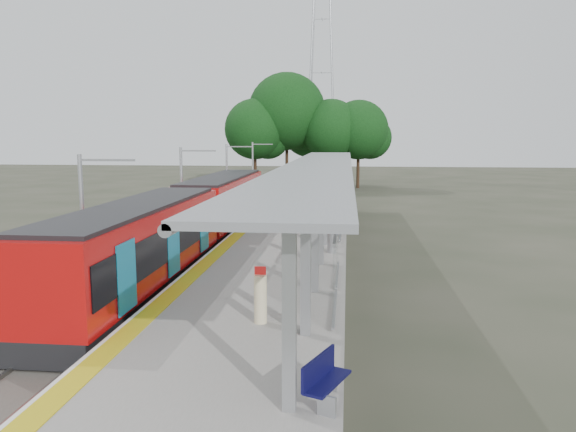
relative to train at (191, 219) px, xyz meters
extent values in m
plane|color=#474438|center=(4.50, -14.42, -2.05)|extent=(200.00, 200.00, 0.00)
cube|color=#59544C|center=(0.00, 5.58, -1.93)|extent=(3.00, 70.00, 0.24)
cube|color=gray|center=(4.50, 5.58, -1.55)|extent=(6.00, 50.00, 1.00)
cube|color=gold|center=(1.95, 5.58, -1.04)|extent=(0.60, 50.00, 0.02)
cube|color=#9EA0A5|center=(4.50, 30.53, -0.45)|extent=(6.00, 0.10, 1.20)
cube|color=black|center=(0.00, -7.02, -1.40)|extent=(2.50, 13.50, 0.70)
cube|color=#BB0D0D|center=(0.00, -7.02, 0.20)|extent=(2.65, 13.50, 2.50)
cube|color=black|center=(0.00, -7.02, 0.25)|extent=(2.72, 12.96, 1.20)
cube|color=black|center=(0.00, -7.02, 1.50)|extent=(2.40, 12.82, 0.15)
cube|color=#0D688B|center=(1.36, -7.02, 0.05)|extent=(0.04, 1.30, 2.00)
cylinder|color=black|center=(0.00, -11.74, -1.70)|extent=(2.20, 0.70, 0.70)
cube|color=black|center=(0.00, 7.08, -1.40)|extent=(2.50, 13.50, 0.70)
cube|color=#BB0D0D|center=(0.00, 7.08, 0.20)|extent=(2.65, 13.50, 2.50)
cube|color=black|center=(0.00, 7.08, 0.25)|extent=(2.72, 12.96, 1.20)
cube|color=black|center=(0.00, 7.08, 1.50)|extent=(2.40, 12.83, 0.15)
cube|color=#0D688B|center=(1.36, 7.08, 0.05)|extent=(0.04, 1.30, 2.00)
cylinder|color=black|center=(0.00, 2.36, -1.70)|extent=(2.20, 0.70, 0.70)
cube|color=black|center=(0.00, 0.03, -0.05)|extent=(2.30, 0.80, 2.40)
cube|color=#9EA0A5|center=(6.50, -16.42, 0.70)|extent=(0.25, 0.25, 3.50)
cube|color=#9EA0A5|center=(6.50, -12.42, 0.70)|extent=(0.25, 0.25, 3.50)
cube|color=#9EA0A5|center=(6.50, -8.42, 0.70)|extent=(0.25, 0.25, 3.50)
cube|color=#9EA0A5|center=(6.50, -4.42, 0.70)|extent=(0.25, 0.25, 3.50)
cube|color=#9EA0A5|center=(6.50, -0.42, 0.70)|extent=(0.25, 0.25, 3.50)
cube|color=#9EA0A5|center=(6.50, 3.58, 0.70)|extent=(0.25, 0.25, 3.50)
cube|color=#9EA0A5|center=(6.50, 7.58, 0.70)|extent=(0.25, 0.25, 3.50)
cube|color=#9EA0A5|center=(6.50, 11.58, 0.70)|extent=(0.25, 0.25, 3.50)
cube|color=#9EA0A5|center=(6.50, 15.58, 0.70)|extent=(0.25, 0.25, 3.50)
cube|color=#9EA0A5|center=(6.50, 19.58, 0.70)|extent=(0.25, 0.25, 3.50)
cube|color=gray|center=(6.10, 1.58, 2.53)|extent=(3.20, 38.00, 0.16)
cylinder|color=#9EA0A5|center=(4.55, 1.58, 2.45)|extent=(0.24, 38.00, 0.24)
cube|color=silver|center=(7.20, -10.42, 0.15)|extent=(0.05, 3.70, 2.20)
cube|color=silver|center=(7.20, -6.42, 0.15)|extent=(0.05, 3.70, 2.20)
cube|color=silver|center=(7.20, 1.58, 0.15)|extent=(0.05, 3.70, 2.20)
cube|color=silver|center=(7.20, 5.58, 0.15)|extent=(0.05, 3.70, 2.20)
cube|color=silver|center=(7.20, 13.58, 0.15)|extent=(0.05, 3.70, 2.20)
cube|color=silver|center=(7.20, 17.58, 0.15)|extent=(0.05, 3.70, 2.20)
cylinder|color=#382316|center=(-3.02, 37.42, 0.20)|extent=(0.36, 0.36, 4.51)
sphere|color=#134515|center=(-3.02, 37.42, 4.72)|extent=(6.86, 6.86, 6.86)
cylinder|color=#382316|center=(0.42, 39.30, 0.88)|extent=(0.36, 0.36, 5.87)
sphere|color=#134515|center=(0.42, 39.30, 6.75)|extent=(8.92, 8.92, 8.92)
cylinder|color=#382316|center=(2.86, 42.52, 0.25)|extent=(0.36, 0.36, 4.61)
sphere|color=#134515|center=(2.86, 42.52, 4.87)|extent=(7.01, 7.01, 7.01)
cylinder|color=#382316|center=(5.59, 38.60, 0.20)|extent=(0.36, 0.36, 4.50)
sphere|color=#134515|center=(5.59, 38.60, 4.70)|extent=(6.84, 6.84, 6.84)
cylinder|color=#382316|center=(8.72, 39.23, 0.18)|extent=(0.36, 0.36, 4.47)
sphere|color=#134515|center=(8.72, 39.23, 4.65)|extent=(6.79, 6.79, 6.79)
cylinder|color=#9EA0A5|center=(-1.80, -7.42, 0.65)|extent=(0.16, 0.16, 5.40)
cube|color=#9EA0A5|center=(-0.80, -7.42, 3.15)|extent=(2.00, 0.08, 0.08)
cylinder|color=#9EA0A5|center=(-1.80, 4.58, 0.65)|extent=(0.16, 0.16, 5.40)
cube|color=#9EA0A5|center=(-0.80, 4.58, 3.15)|extent=(2.00, 0.08, 0.08)
cylinder|color=#9EA0A5|center=(-1.80, 16.58, 0.65)|extent=(0.16, 0.16, 5.40)
cube|color=#9EA0A5|center=(-0.80, 16.58, 3.15)|extent=(2.00, 0.08, 0.08)
cylinder|color=#9EA0A5|center=(-1.80, 28.58, 0.65)|extent=(0.16, 0.16, 5.40)
cube|color=#9EA0A5|center=(-0.80, 28.58, 3.15)|extent=(2.00, 0.08, 0.08)
cube|color=#0E0D45|center=(7.20, -16.08, -0.65)|extent=(0.90, 1.41, 0.05)
cube|color=#0E0D45|center=(7.02, -16.08, -0.37)|extent=(0.57, 1.27, 0.50)
cube|color=#9EA0A5|center=(7.20, -16.62, -0.85)|extent=(0.35, 0.19, 0.40)
cube|color=#9EA0A5|center=(7.20, -15.53, -0.85)|extent=(0.35, 0.19, 0.40)
cube|color=#0E0D45|center=(6.83, 3.01, -0.54)|extent=(0.64, 1.73, 0.07)
cube|color=#0E0D45|center=(6.61, 3.01, -0.20)|extent=(0.20, 1.70, 0.62)
cube|color=#9EA0A5|center=(6.83, 2.33, -0.80)|extent=(0.46, 0.10, 0.50)
cube|color=#9EA0A5|center=(6.83, 3.69, -0.80)|extent=(0.46, 0.10, 0.50)
cube|color=#0E0D45|center=(7.20, 6.88, -0.55)|extent=(1.00, 1.75, 0.07)
cube|color=#0E0D45|center=(6.98, 6.88, -0.22)|extent=(0.58, 1.61, 0.61)
cube|color=#9EA0A5|center=(7.20, 6.21, -0.81)|extent=(0.45, 0.20, 0.49)
cube|color=#9EA0A5|center=(7.20, 7.55, -0.81)|extent=(0.45, 0.20, 0.49)
cylinder|color=beige|center=(5.22, -11.65, -0.39)|extent=(0.35, 0.35, 1.32)
cube|color=red|center=(5.22, -11.65, 0.40)|extent=(0.31, 0.06, 0.22)
cylinder|color=beige|center=(5.35, 9.67, -0.26)|extent=(0.42, 0.42, 1.59)
cube|color=red|center=(5.35, 9.67, 0.70)|extent=(0.37, 0.16, 0.26)
cylinder|color=#9EA0A5|center=(6.89, -2.22, -0.63)|extent=(0.47, 0.47, 0.84)
camera|label=1|loc=(7.51, -26.18, 3.99)|focal=35.00mm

